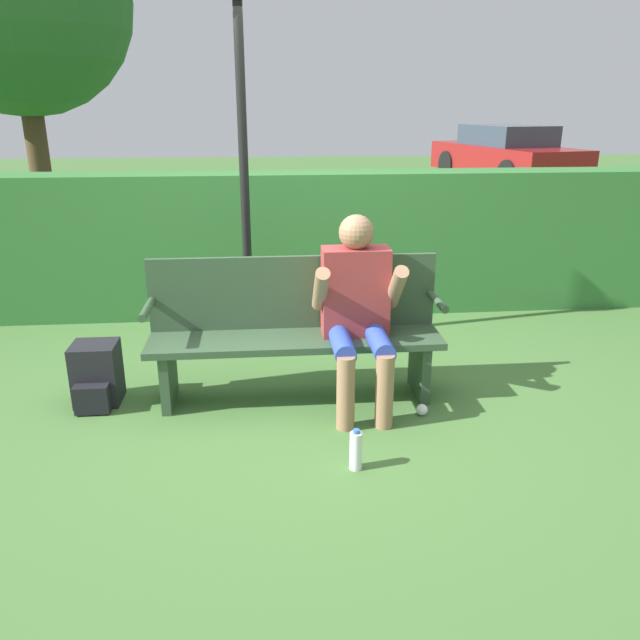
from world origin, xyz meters
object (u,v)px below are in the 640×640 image
object	(u,v)px
signpost	(243,150)
parked_car	(505,155)
park_bench	(295,328)
person_seated	(357,304)
backpack	(97,376)
water_bottle	(356,450)

from	to	relation	value
signpost	parked_car	xyz separation A→B (m)	(6.16, 10.65, -0.88)
park_bench	person_seated	world-z (taller)	person_seated
signpost	parked_car	bearing A→B (deg)	59.97
person_seated	parked_car	xyz separation A→B (m)	(5.45, 11.74, -0.01)
backpack	water_bottle	xyz separation A→B (m)	(1.57, -0.93, -0.08)
park_bench	signpost	size ratio (longest dim) A/B	0.68
person_seated	park_bench	bearing A→B (deg)	161.24
person_seated	water_bottle	distance (m)	1.00
backpack	park_bench	bearing A→B (deg)	0.92
person_seated	water_bottle	bearing A→B (deg)	-98.26
water_bottle	signpost	size ratio (longest dim) A/B	0.08
park_bench	person_seated	bearing A→B (deg)	-18.76
park_bench	water_bottle	bearing A→B (deg)	-74.11
park_bench	person_seated	distance (m)	0.46
person_seated	signpost	world-z (taller)	signpost
water_bottle	signpost	xyz separation A→B (m)	(-0.59, 1.91, 1.43)
person_seated	backpack	world-z (taller)	person_seated
park_bench	signpost	xyz separation A→B (m)	(-0.32, 0.96, 1.07)
backpack	water_bottle	world-z (taller)	backpack
water_bottle	parked_car	size ratio (longest dim) A/B	0.05
park_bench	water_bottle	world-z (taller)	park_bench
backpack	parked_car	size ratio (longest dim) A/B	0.08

